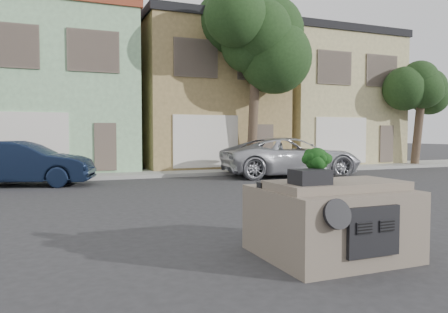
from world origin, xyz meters
TOP-DOWN VIEW (x-y plane):
  - ground_plane at (0.00, 0.00)m, footprint 120.00×120.00m
  - sidewalk at (0.00, 10.50)m, footprint 40.00×3.00m
  - townhouse_mint at (-3.50, 14.50)m, footprint 7.20×8.20m
  - townhouse_tan at (4.00, 14.50)m, footprint 7.20×8.20m
  - townhouse_beige at (11.50, 14.50)m, footprint 7.20×8.20m
  - navy_sedan at (-4.61, 8.16)m, footprint 4.96×2.82m
  - silver_pickup at (5.75, 7.66)m, footprint 6.19×3.44m
  - tree_near at (5.00, 9.80)m, footprint 4.40×4.00m
  - tree_far at (15.00, 9.80)m, footprint 3.20×3.00m
  - car_dashboard at (0.00, -3.00)m, footprint 2.00×1.80m
  - instrument_hump at (-0.58, -3.35)m, footprint 0.48×0.38m
  - wiper_arm at (0.28, -2.62)m, footprint 0.69×0.15m
  - broccoli at (-0.32, -3.12)m, footprint 0.57×0.57m

SIDE VIEW (x-z plane):
  - ground_plane at x=0.00m, z-range 0.00..0.00m
  - navy_sedan at x=-4.61m, z-range -0.77..0.77m
  - silver_pickup at x=5.75m, z-range -0.82..0.82m
  - sidewalk at x=0.00m, z-range 0.00..0.15m
  - car_dashboard at x=0.00m, z-range 0.00..1.12m
  - wiper_arm at x=0.28m, z-range 1.12..1.14m
  - instrument_hump at x=-0.58m, z-range 1.12..1.32m
  - broccoli at x=-0.32m, z-range 1.12..1.61m
  - tree_far at x=15.00m, z-range 0.00..6.00m
  - townhouse_mint at x=-3.50m, z-range 0.00..7.55m
  - townhouse_tan at x=4.00m, z-range 0.00..7.55m
  - townhouse_beige at x=11.50m, z-range 0.00..7.55m
  - tree_near at x=5.00m, z-range 0.00..8.50m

